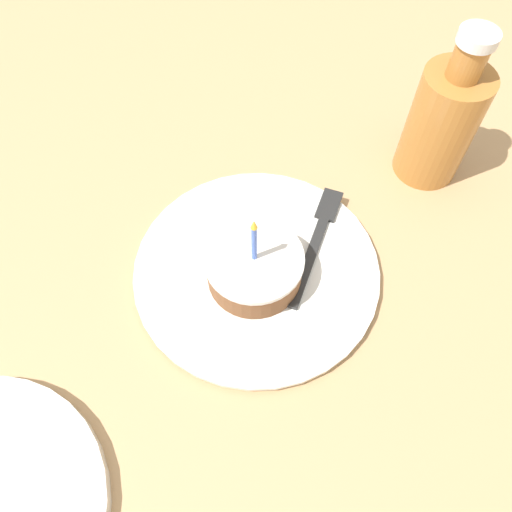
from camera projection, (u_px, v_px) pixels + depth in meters
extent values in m
cube|color=tan|center=(240.00, 286.00, 0.59)|extent=(2.40, 2.40, 0.04)
cylinder|color=white|center=(256.00, 269.00, 0.57)|extent=(0.26, 0.26, 0.01)
cylinder|color=white|center=(256.00, 267.00, 0.57)|extent=(0.28, 0.28, 0.01)
cylinder|color=brown|center=(254.00, 269.00, 0.54)|extent=(0.10, 0.10, 0.04)
cylinder|color=silver|center=(254.00, 259.00, 0.52)|extent=(0.11, 0.11, 0.01)
cylinder|color=#4C72E0|center=(254.00, 243.00, 0.50)|extent=(0.01, 0.01, 0.05)
cone|color=yellow|center=(254.00, 224.00, 0.47)|extent=(0.01, 0.01, 0.01)
cube|color=#262626|center=(309.00, 261.00, 0.56)|extent=(0.09, 0.10, 0.00)
cube|color=#262626|center=(329.00, 205.00, 0.60)|extent=(0.05, 0.05, 0.00)
cylinder|color=#B27233|center=(440.00, 126.00, 0.60)|extent=(0.08, 0.08, 0.15)
cylinder|color=#B27233|center=(469.00, 60.00, 0.52)|extent=(0.04, 0.04, 0.04)
cylinder|color=white|center=(478.00, 37.00, 0.49)|extent=(0.04, 0.04, 0.01)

